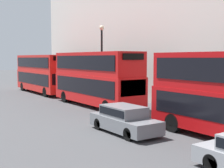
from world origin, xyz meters
The scene contains 5 objects.
bus_second_in_queue centered at (1.60, 19.34, 2.44)m, with size 2.59×10.19×4.43m.
bus_third_in_queue centered at (1.60, 31.01, 2.36)m, with size 2.59×10.48×4.27m.
car_hatchback centered at (-1.80, 10.65, 0.76)m, with size 1.77×4.35×1.44m.
street_lamp centered at (3.59, 21.56, 4.23)m, with size 0.44×0.44×6.90m.
pedestrian centered at (4.07, 33.07, 0.71)m, with size 0.36×0.36×1.55m.
Camera 1 is at (-11.41, -2.56, 3.98)m, focal length 50.00 mm.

